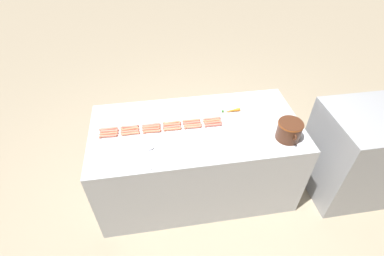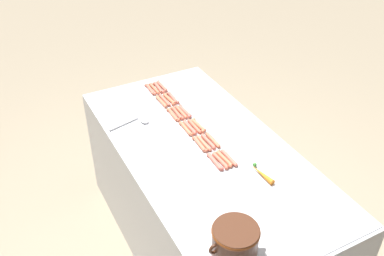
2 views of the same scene
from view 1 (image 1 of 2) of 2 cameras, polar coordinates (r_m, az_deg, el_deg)
The scene contains 30 objects.
ground_plane at distance 3.22m, azimuth 0.73°, elevation -11.38°, with size 20.00×20.00×0.00m, color gray.
griddle_counter at distance 2.89m, azimuth 0.81°, elevation -6.19°, with size 0.94×1.91×0.87m.
back_cabinet at distance 3.31m, azimuth 30.47°, elevation -4.48°, with size 0.72×0.86×0.98m, color #939599.
hot_dog_0 at distance 2.65m, azimuth -16.32°, elevation -0.17°, with size 0.03×0.17×0.02m.
hot_dog_1 at distance 2.62m, azimuth -12.31°, elevation 0.24°, with size 0.03×0.17×0.02m.
hot_dog_2 at distance 2.61m, azimuth -8.10°, elevation 0.62°, with size 0.03×0.17×0.02m.
hot_dog_3 at distance 2.61m, azimuth -4.02°, elevation 1.06°, with size 0.03×0.17×0.02m.
hot_dog_4 at distance 2.63m, azimuth -0.13°, elevation 1.49°, with size 0.02×0.17×0.02m.
hot_dog_5 at distance 2.66m, azimuth 3.99°, elevation 1.87°, with size 0.02×0.17×0.02m.
hot_dog_6 at distance 2.62m, azimuth -16.15°, elevation -0.59°, with size 0.03×0.17×0.02m.
hot_dog_7 at distance 2.60m, azimuth -12.24°, elevation -0.18°, with size 0.03×0.17×0.02m.
hot_dog_8 at distance 2.59m, azimuth -8.14°, elevation 0.24°, with size 0.02×0.17×0.02m.
hot_dog_9 at distance 2.59m, azimuth -3.99°, elevation 0.67°, with size 0.03×0.17×0.02m.
hot_dog_10 at distance 2.60m, azimuth -0.05°, elevation 1.05°, with size 0.03×0.17×0.02m.
hot_dog_11 at distance 2.63m, azimuth 3.97°, elevation 1.47°, with size 0.03×0.17×0.02m.
hot_dog_12 at distance 2.60m, azimuth -16.22°, elevation -1.06°, with size 0.02×0.17×0.02m.
hot_dog_13 at distance 2.57m, azimuth -12.29°, elevation -0.68°, with size 0.02×0.17×0.02m.
hot_dog_14 at distance 2.56m, azimuth -8.09°, elevation -0.21°, with size 0.03×0.17×0.02m.
hot_dog_15 at distance 2.57m, azimuth -4.01°, elevation 0.20°, with size 0.03×0.17×0.02m.
hot_dog_16 at distance 2.58m, azimuth 0.14°, elevation 0.60°, with size 0.03×0.17×0.02m.
hot_dog_17 at distance 2.61m, azimuth 4.18°, elevation 1.07°, with size 0.03×0.17×0.02m.
hot_dog_18 at distance 2.58m, azimuth -16.32°, elevation -1.53°, with size 0.03×0.17×0.02m.
hot_dog_19 at distance 2.55m, azimuth -12.16°, elevation -1.09°, with size 0.03×0.17×0.02m.
hot_dog_20 at distance 2.54m, azimuth -7.94°, elevation -0.67°, with size 0.03×0.17×0.02m.
hot_dog_21 at distance 2.55m, azimuth -3.89°, elevation -0.21°, with size 0.03×0.17×0.02m.
hot_dog_22 at distance 2.56m, azimuth 0.18°, elevation 0.20°, with size 0.03×0.17×0.02m.
hot_dog_23 at distance 2.59m, azimuth 4.23°, elevation 0.59°, with size 0.03×0.17×0.02m.
bean_pot at distance 2.55m, azimuth 18.81°, elevation -0.30°, with size 0.26×0.21×0.17m.
serving_spoon at distance 2.37m, azimuth -8.51°, elevation -4.65°, with size 0.27×0.10×0.02m.
carrot at distance 2.76m, azimuth 7.77°, elevation 3.44°, with size 0.05×0.18×0.03m.
Camera 1 is at (1.91, -0.34, 2.58)m, focal length 26.79 mm.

